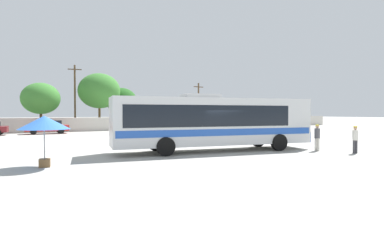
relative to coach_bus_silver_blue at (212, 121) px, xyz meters
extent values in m
plane|color=#A3A099|center=(0.18, 9.76, -1.86)|extent=(300.00, 300.00, 0.00)
cube|color=beige|center=(0.18, 24.69, -0.98)|extent=(80.00, 0.30, 1.76)
cube|color=silver|center=(0.14, -0.02, -0.02)|extent=(12.66, 4.34, 2.80)
cube|color=black|center=(-0.48, 0.07, 0.32)|extent=(10.45, 4.04, 1.23)
cube|color=#2351B2|center=(0.14, -0.02, -0.64)|extent=(12.42, 4.32, 0.39)
cube|color=#19212D|center=(6.30, -0.93, 0.49)|extent=(0.37, 2.28, 1.46)
cube|color=#2351B2|center=(6.30, -0.93, -1.09)|extent=(0.42, 2.48, 0.67)
cube|color=#B2B2B2|center=(-0.78, 0.12, 1.50)|extent=(2.38, 1.71, 0.24)
cylinder|color=black|center=(4.13, 0.63, -1.34)|extent=(1.07, 0.45, 1.04)
cylinder|color=black|center=(3.77, -1.79, -1.34)|extent=(1.07, 0.45, 1.04)
cylinder|color=black|center=(-3.06, 1.69, -1.34)|extent=(1.07, 0.45, 1.04)
cylinder|color=black|center=(-3.42, -0.73, -1.34)|extent=(1.07, 0.45, 1.04)
cylinder|color=silver|center=(5.76, -2.89, -1.47)|extent=(0.15, 0.15, 0.78)
cylinder|color=silver|center=(5.84, -3.02, -1.47)|extent=(0.15, 0.15, 0.78)
cylinder|color=#4C4C51|center=(5.80, -2.95, -0.77)|extent=(0.45, 0.45, 0.62)
sphere|color=tan|center=(5.80, -2.95, -0.36)|extent=(0.21, 0.21, 0.21)
cylinder|color=yellow|center=(5.80, -2.95, -0.26)|extent=(0.22, 0.22, 0.06)
cylinder|color=#38383D|center=(6.73, -4.77, -1.48)|extent=(0.14, 0.14, 0.76)
cylinder|color=#38383D|center=(6.86, -4.81, -1.48)|extent=(0.14, 0.14, 0.76)
cylinder|color=silver|center=(6.79, -4.79, -0.80)|extent=(0.39, 0.39, 0.60)
sphere|color=tan|center=(6.79, -4.79, -0.40)|extent=(0.21, 0.21, 0.21)
cylinder|color=yellow|center=(6.79, -4.79, -0.31)|extent=(0.22, 0.22, 0.06)
cylinder|color=gray|center=(-9.38, -1.36, -0.77)|extent=(0.05, 0.05, 2.18)
cone|color=blue|center=(-9.38, -1.36, 0.08)|extent=(2.13, 2.13, 0.59)
cube|color=brown|center=(-9.38, -1.36, -1.68)|extent=(0.49, 0.49, 0.36)
cylinder|color=black|center=(-12.80, 22.80, -1.54)|extent=(0.65, 0.25, 0.64)
cube|color=red|center=(-8.29, 21.98, -1.22)|extent=(4.56, 2.01, 0.65)
cube|color=black|center=(-8.06, 21.99, -0.63)|extent=(2.54, 1.77, 0.53)
cylinder|color=black|center=(-9.63, 21.03, -1.54)|extent=(0.65, 0.25, 0.64)
cylinder|color=black|center=(-9.71, 22.80, -1.54)|extent=(0.65, 0.25, 0.64)
cylinder|color=black|center=(-6.86, 21.16, -1.54)|extent=(0.65, 0.25, 0.64)
cylinder|color=black|center=(-6.94, 22.93, -1.54)|extent=(0.65, 0.25, 0.64)
cylinder|color=#4C3823|center=(-4.47, 28.62, 2.59)|extent=(0.24, 0.24, 8.90)
cube|color=#473321|center=(-4.47, 28.62, 6.44)|extent=(1.80, 0.30, 0.12)
cylinder|color=#4C3823|center=(14.01, 27.01, 1.69)|extent=(0.24, 0.24, 7.11)
cube|color=#473321|center=(14.01, 27.01, 4.65)|extent=(1.80, 0.36, 0.12)
cylinder|color=brown|center=(-8.70, 28.04, -0.59)|extent=(0.32, 0.32, 2.55)
ellipsoid|color=#38752D|center=(-8.70, 28.04, 2.35)|extent=(4.75, 4.75, 4.04)
cylinder|color=brown|center=(-1.19, 28.71, -0.15)|extent=(0.32, 0.32, 3.43)
ellipsoid|color=#38752D|center=(-1.19, 28.71, 3.61)|extent=(5.85, 5.85, 4.97)
cylinder|color=brown|center=(2.40, 30.24, -0.58)|extent=(0.32, 0.32, 2.57)
ellipsoid|color=#23561E|center=(2.40, 30.24, 2.32)|extent=(4.62, 4.62, 3.93)
camera|label=1|loc=(-9.91, -16.11, 0.50)|focal=28.73mm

